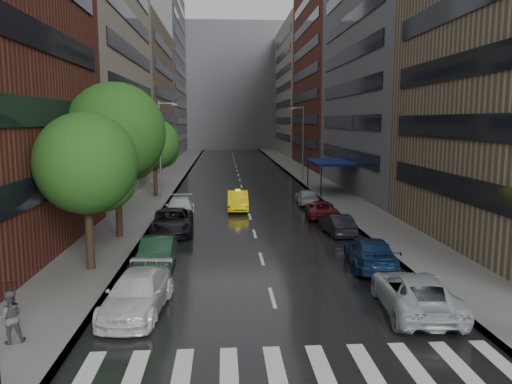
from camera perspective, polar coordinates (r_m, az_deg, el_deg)
ground at (r=17.85m, az=3.19°, el=-16.40°), size 220.00×220.00×0.00m
road at (r=66.56m, az=-1.99°, el=1.78°), size 14.00×140.00×0.01m
sidewalk_left at (r=66.89m, az=-9.72°, el=1.76°), size 4.00×140.00×0.15m
sidewalk_right at (r=67.43m, az=5.68°, el=1.88°), size 4.00×140.00×0.15m
crosswalk at (r=16.09m, az=4.84°, el=-19.27°), size 13.15×2.80×0.01m
buildings_left at (r=76.50m, az=-13.94°, el=14.37°), size 8.00×108.00×38.00m
buildings_right at (r=75.16m, az=9.64°, el=13.88°), size 8.05×109.10×36.00m
building_far at (r=134.40m, az=-2.94°, el=11.83°), size 40.00×14.00×32.00m
tree_near at (r=25.33m, az=-18.84°, el=3.08°), size 4.92×4.92×7.84m
tree_mid at (r=32.01m, az=-15.73°, el=6.55°), size 6.13×6.13×9.76m
tree_far at (r=48.92m, az=-11.53°, el=5.43°), size 4.78×4.78×7.62m
taxi at (r=41.64m, az=-2.09°, el=-0.98°), size 1.74×4.85×1.59m
parked_cars_left at (r=30.36m, az=-10.10°, el=-4.59°), size 2.94×24.72×1.61m
parked_cars_right at (r=30.28m, az=10.55°, el=-4.74°), size 3.11×30.58×1.57m
ped_black_umbrella at (r=18.59m, az=-26.34°, el=-11.67°), size 1.04×0.98×2.09m
street_lamp_left at (r=46.54m, az=-10.83°, el=4.91°), size 1.74×0.22×9.00m
street_lamp_right at (r=61.94m, az=5.33°, el=5.80°), size 1.74×0.22×9.00m
awning at (r=52.46m, az=8.38°, el=3.40°), size 4.00×8.00×3.12m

